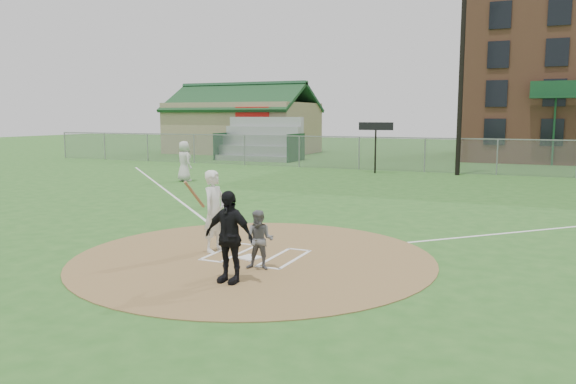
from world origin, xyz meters
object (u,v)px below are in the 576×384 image
at_px(home_plate, 250,258).
at_px(ondeck_player, 184,161).
at_px(batter_at_plate, 214,211).
at_px(catcher, 260,240).
at_px(umpire, 229,237).

bearing_deg(home_plate, ondeck_player, 129.35).
distance_m(home_plate, ondeck_player, 16.22).
height_order(home_plate, batter_at_plate, batter_at_plate).
relative_size(home_plate, catcher, 0.35).
height_order(home_plate, catcher, catcher).
bearing_deg(home_plate, catcher, -49.60).
xyz_separation_m(catcher, batter_at_plate, (-1.72, 1.01, 0.35)).
distance_m(home_plate, catcher, 1.16).
distance_m(umpire, ondeck_player, 17.92).
xyz_separation_m(catcher, umpire, (-0.15, -1.06, 0.27)).
bearing_deg(catcher, batter_at_plate, 138.14).
relative_size(home_plate, ondeck_player, 0.22).
bearing_deg(umpire, home_plate, 109.29).
distance_m(catcher, batter_at_plate, 2.03).
height_order(umpire, batter_at_plate, batter_at_plate).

